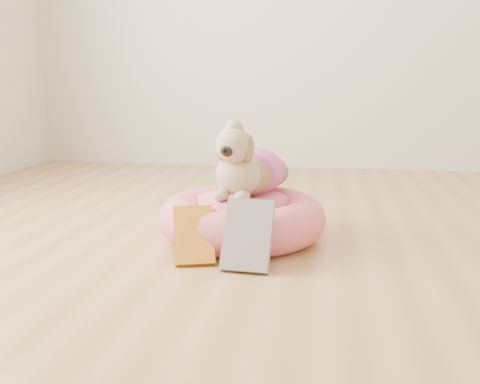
% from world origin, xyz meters
% --- Properties ---
extents(floor, '(4.50, 4.50, 0.00)m').
position_xyz_m(floor, '(0.00, 0.00, 0.00)').
color(floor, '#A88246').
rests_on(floor, ground).
extents(pet_bed, '(0.58, 0.58, 0.15)m').
position_xyz_m(pet_bed, '(-0.36, 0.61, 0.07)').
color(pet_bed, '#E35975').
rests_on(pet_bed, floor).
extents(dog, '(0.35, 0.43, 0.28)m').
position_xyz_m(dog, '(-0.35, 0.64, 0.29)').
color(dog, brown).
rests_on(dog, pet_bed).
extents(book_yellow, '(0.15, 0.15, 0.17)m').
position_xyz_m(book_yellow, '(-0.47, 0.34, 0.08)').
color(book_yellow, yellow).
rests_on(book_yellow, floor).
extents(book_white, '(0.15, 0.14, 0.20)m').
position_xyz_m(book_white, '(-0.30, 0.31, 0.10)').
color(book_white, white).
rests_on(book_white, floor).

